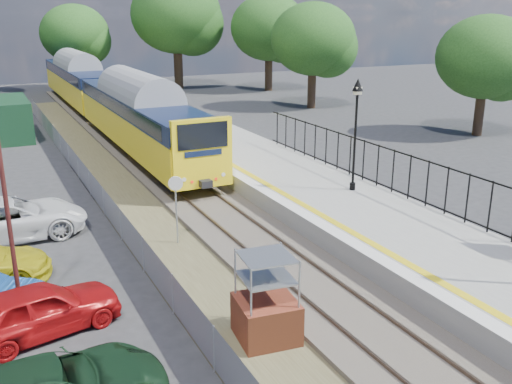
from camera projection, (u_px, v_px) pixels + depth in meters
ground at (321, 297)px, 16.73m from camera, size 120.00×120.00×0.00m
track_bed at (192, 202)px, 24.79m from camera, size 5.90×80.00×0.29m
platform at (305, 191)px, 25.21m from camera, size 5.00×70.00×0.90m
platform_edge at (263, 187)px, 24.21m from camera, size 0.90×70.00×0.01m
victorian_lamp_north at (357, 109)px, 22.81m from camera, size 0.44×0.44×4.60m
palisade_fence at (442, 188)px, 20.85m from camera, size 0.12×26.00×2.00m
wire_fence at (94, 188)px, 25.06m from camera, size 0.06×52.00×1.20m
tree_line at (86, 29)px, 51.28m from camera, size 56.80×43.80×11.88m
train at (102, 93)px, 41.64m from camera, size 2.82×40.83×3.51m
brick_plinth at (266, 300)px, 14.22m from camera, size 1.61×1.61×2.35m
speed_sign at (176, 199)px, 19.99m from camera, size 0.50×0.19×2.56m
carpark_lamp at (3, 183)px, 14.14m from camera, size 0.25×0.50×6.88m
car_red at (40, 309)px, 14.61m from camera, size 4.34×2.50×1.39m
car_white at (8, 219)px, 20.80m from camera, size 5.68×2.88×1.54m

